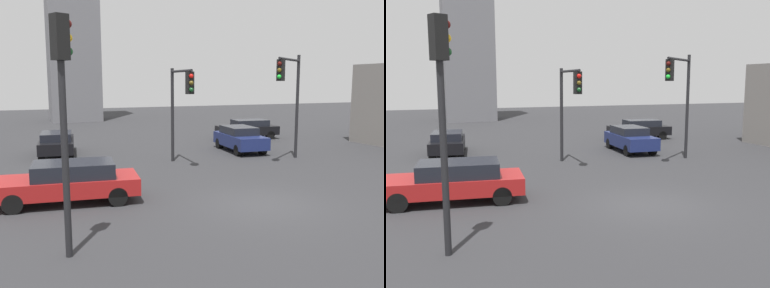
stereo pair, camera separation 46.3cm
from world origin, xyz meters
TOP-DOWN VIEW (x-y plane):
  - ground_plane at (0.00, 0.00)m, footprint 107.65×107.65m
  - traffic_light_0 at (5.21, 6.11)m, footprint 2.63×2.10m
  - traffic_light_1 at (-0.23, 7.15)m, footprint 0.35×3.04m
  - traffic_light_2 at (-6.48, -2.00)m, footprint 0.49×0.42m
  - car_0 at (7.77, 14.79)m, footprint 4.46×2.31m
  - car_1 at (-5.99, 2.68)m, footprint 4.97×2.48m
  - car_2 at (4.55, 10.02)m, footprint 2.09×4.30m
  - car_3 at (-5.59, 12.66)m, footprint 2.30×4.57m

SIDE VIEW (x-z plane):
  - ground_plane at x=0.00m, z-range 0.00..0.00m
  - car_3 at x=-5.59m, z-range 0.05..1.35m
  - car_0 at x=7.77m, z-range 0.04..1.40m
  - car_1 at x=-5.99m, z-range 0.04..1.43m
  - car_2 at x=4.55m, z-range 0.04..1.50m
  - traffic_light_1 at x=-0.23m, z-range 1.04..5.80m
  - traffic_light_0 at x=5.21m, z-range 1.12..6.59m
  - traffic_light_2 at x=-6.48m, z-range 1.07..6.64m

